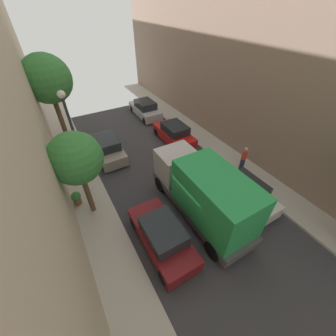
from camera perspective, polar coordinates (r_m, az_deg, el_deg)
ground at (r=12.11m, az=8.46°, el=-12.04°), size 32.00×32.00×0.00m
sidewalk_left at (r=10.86m, az=-14.86°, el=-21.98°), size 2.00×44.00×0.15m
sidewalk_right at (r=14.92m, az=24.03°, el=-3.35°), size 2.00×44.00×0.15m
parked_car_left_2 at (r=10.29m, az=-1.56°, el=-18.07°), size 1.78×4.20×1.57m
parked_car_left_3 at (r=16.15m, az=-16.32°, el=5.24°), size 1.78×4.20×1.57m
parked_car_right_1 at (r=12.82m, az=19.75°, el=-6.10°), size 1.78×4.20×1.57m
parked_car_right_2 at (r=17.29m, az=1.71°, el=9.36°), size 1.78×4.20×1.57m
parked_car_right_3 at (r=21.66m, az=-6.23°, el=15.68°), size 1.78×4.20×1.57m
delivery_truck at (r=10.73m, az=9.68°, el=-6.45°), size 2.26×6.60×3.38m
pedestrian at (r=14.85m, az=19.99°, el=2.71°), size 0.40×0.36×1.72m
street_tree_0 at (r=10.34m, az=-23.87°, el=2.32°), size 2.48×2.48×4.84m
street_tree_2 at (r=17.75m, az=-30.13°, el=20.15°), size 3.33×3.33×6.50m
potted_plant_1 at (r=12.99m, az=-23.71°, el=-7.41°), size 0.53×0.53×0.84m
lamp_post at (r=13.83m, az=-25.17°, el=11.40°), size 0.44×0.44×5.38m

